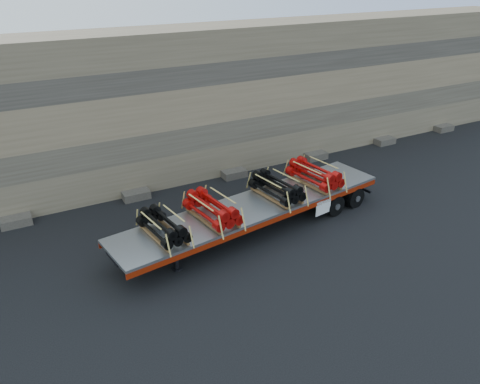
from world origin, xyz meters
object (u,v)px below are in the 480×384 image
object	(u,v)px
bundle_midfront	(212,209)
bundle_rear	(315,175)
bundle_front	(163,227)
trailer	(254,218)
bundle_midrear	(277,188)

from	to	relation	value
bundle_midfront	bundle_rear	xyz separation A→B (m)	(5.10, 0.73, 0.01)
bundle_front	trailer	bearing A→B (deg)	0.00
bundle_front	bundle_midfront	size ratio (longest dim) A/B	0.91
trailer	bundle_midfront	xyz separation A→B (m)	(-1.93, -0.28, 0.99)
bundle_midrear	bundle_rear	distance (m)	2.09
bundle_midfront	bundle_midrear	world-z (taller)	bundle_midfront
trailer	bundle_rear	size ratio (longest dim) A/B	4.99
trailer	bundle_midfront	world-z (taller)	bundle_midfront
bundle_front	bundle_midrear	distance (m)	5.05
bundle_front	bundle_rear	distance (m)	7.14
bundle_midfront	bundle_rear	distance (m)	5.16
bundle_front	bundle_midfront	distance (m)	1.99
bundle_midrear	bundle_rear	bearing A→B (deg)	-0.00
bundle_front	bundle_rear	bearing A→B (deg)	-0.00
bundle_midfront	bundle_front	bearing A→B (deg)	180.00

